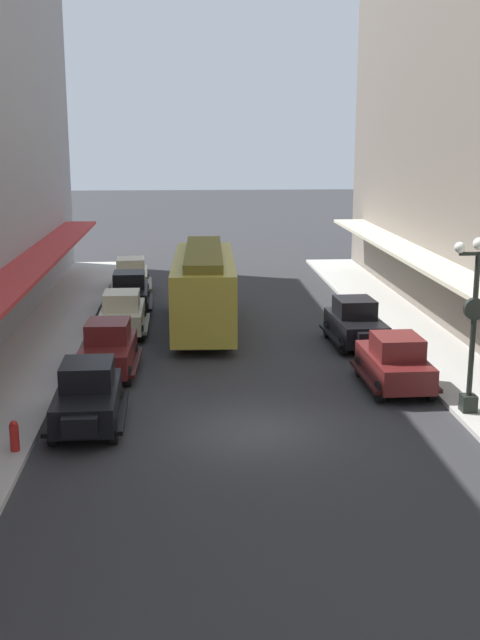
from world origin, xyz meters
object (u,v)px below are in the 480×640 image
(lamp_post_with_clock, at_px, (474,318))
(fire_hydrant, at_px, (14,436))
(parked_car_6, at_px, (355,322))
(parked_car_1, at_px, (129,292))
(parked_car_4, at_px, (122,312))
(parked_car_5, at_px, (108,348))
(parked_car_2, at_px, (88,394))
(parked_car_0, at_px, (131,274))
(streetcar, at_px, (204,286))
(parked_car_3, at_px, (395,361))

(lamp_post_with_clock, distance_m, fire_hydrant, 13.15)
(parked_car_6, bearing_deg, parked_car_1, 143.72)
(parked_car_4, distance_m, parked_car_5, 5.67)
(parked_car_5, bearing_deg, parked_car_2, -91.12)
(parked_car_0, xyz_separation_m, parked_car_2, (0.05, -19.86, 0.00))
(parked_car_5, xyz_separation_m, streetcar, (3.50, 6.28, 0.96))
(parked_car_0, distance_m, parked_car_6, 14.98)
(parked_car_1, distance_m, parked_car_5, 10.07)
(parked_car_3, relative_size, lamp_post_with_clock, 0.83)
(parked_car_1, distance_m, fire_hydrant, 17.31)
(parked_car_3, distance_m, parked_car_5, 9.76)
(parked_car_3, height_order, parked_car_6, same)
(parked_car_3, xyz_separation_m, parked_car_4, (-9.41, 7.94, 0.00))
(parked_car_3, distance_m, parked_car_6, 5.51)
(parked_car_1, relative_size, parked_car_6, 1.00)
(parked_car_3, distance_m, streetcar, 10.49)
(parked_car_2, height_order, fire_hydrant, parked_car_2)
(parked_car_6, xyz_separation_m, lamp_post_with_clock, (1.63, -8.24, 2.04))
(parked_car_3, distance_m, fire_hydrant, 12.25)
(parked_car_2, relative_size, parked_car_5, 1.00)
(parked_car_4, xyz_separation_m, parked_car_6, (9.30, -2.43, 0.00))
(streetcar, bearing_deg, parked_car_1, 132.08)
(parked_car_2, height_order, parked_car_3, same)
(parked_car_0, xyz_separation_m, parked_car_6, (9.53, -11.56, 0.00))
(parked_car_5, distance_m, streetcar, 7.25)
(parked_car_0, bearing_deg, parked_car_3, -60.54)
(parked_car_3, height_order, lamp_post_with_clock, lamp_post_with_clock)
(parked_car_1, xyz_separation_m, streetcar, (3.43, -3.80, 0.96))
(parked_car_2, bearing_deg, parked_car_0, 90.15)
(streetcar, bearing_deg, parked_car_5, -119.11)
(parked_car_1, relative_size, fire_hydrant, 5.24)
(parked_car_6, bearing_deg, fire_hydrant, -136.99)
(streetcar, height_order, lamp_post_with_clock, lamp_post_with_clock)
(parked_car_1, relative_size, parked_car_4, 1.01)
(parked_car_1, distance_m, parked_car_2, 15.14)
(streetcar, bearing_deg, parked_car_6, -27.32)
(parked_car_1, bearing_deg, parked_car_4, -89.85)
(parked_car_5, relative_size, lamp_post_with_clock, 0.83)
(lamp_post_with_clock, bearing_deg, streetcar, 123.65)
(parked_car_5, bearing_deg, lamp_post_with_clock, -24.45)
(parked_car_1, distance_m, lamp_post_with_clock, 18.74)
(parked_car_5, bearing_deg, parked_car_4, 89.19)
(parked_car_4, relative_size, lamp_post_with_clock, 0.83)
(parked_car_3, bearing_deg, parked_car_2, -163.76)
(parked_car_3, distance_m, parked_car_4, 12.31)
(streetcar, relative_size, fire_hydrant, 11.79)
(parked_car_2, distance_m, parked_car_3, 9.99)
(parked_car_4, distance_m, parked_car_6, 9.61)
(parked_car_6, bearing_deg, streetcar, 152.68)
(parked_car_4, xyz_separation_m, streetcar, (3.42, 0.61, 0.96))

